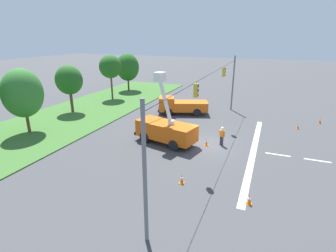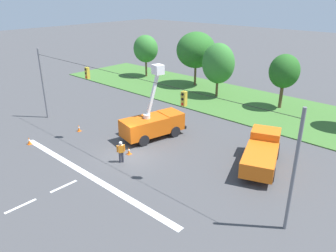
# 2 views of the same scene
# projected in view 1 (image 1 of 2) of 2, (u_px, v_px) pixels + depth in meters

# --- Properties ---
(ground_plane) EXTENTS (200.00, 200.00, 0.00)m
(ground_plane) POSITION_uv_depth(u_px,v_px,m) (208.00, 144.00, 24.46)
(ground_plane) COLOR #424244
(grass_verge) EXTENTS (56.00, 12.00, 0.10)m
(grass_verge) POSITION_uv_depth(u_px,v_px,m) (58.00, 121.00, 30.78)
(grass_verge) COLOR #3D6B2D
(grass_verge) RESTS_ON ground
(lane_markings) EXTENTS (17.60, 15.25, 0.01)m
(lane_markings) POSITION_uv_depth(u_px,v_px,m) (271.00, 154.00, 22.52)
(lane_markings) COLOR silver
(lane_markings) RESTS_ON ground
(signal_gantry) EXTENTS (26.20, 0.33, 7.20)m
(signal_gantry) POSITION_uv_depth(u_px,v_px,m) (211.00, 100.00, 23.13)
(signal_gantry) COLOR slate
(signal_gantry) RESTS_ON ground
(tree_centre) EXTENTS (4.10, 3.58, 6.65)m
(tree_centre) POSITION_uv_depth(u_px,v_px,m) (23.00, 93.00, 25.94)
(tree_centre) COLOR brown
(tree_centre) RESTS_ON ground
(tree_east) EXTENTS (3.26, 3.47, 6.13)m
(tree_east) POSITION_uv_depth(u_px,v_px,m) (69.00, 80.00, 33.18)
(tree_east) COLOR brown
(tree_east) RESTS_ON ground
(tree_far_east) EXTENTS (3.75, 3.25, 6.84)m
(tree_far_east) POSITION_uv_depth(u_px,v_px,m) (110.00, 67.00, 40.28)
(tree_far_east) COLOR brown
(tree_far_east) RESTS_ON ground
(tree_east_end) EXTENTS (4.20, 3.98, 6.68)m
(tree_east_end) POSITION_uv_depth(u_px,v_px,m) (128.00, 67.00, 46.65)
(tree_east_end) COLOR brown
(tree_east_end) RESTS_ON ground
(utility_truck_bucket_lift) EXTENTS (3.49, 6.21, 6.57)m
(utility_truck_bucket_lift) POSITION_uv_depth(u_px,v_px,m) (166.00, 129.00, 24.33)
(utility_truck_bucket_lift) COLOR #D6560F
(utility_truck_bucket_lift) RESTS_ON ground
(utility_truck_support_near) EXTENTS (4.31, 6.69, 2.21)m
(utility_truck_support_near) POSITION_uv_depth(u_px,v_px,m) (181.00, 105.00, 33.58)
(utility_truck_support_near) COLOR orange
(utility_truck_support_near) RESTS_ON ground
(road_worker) EXTENTS (0.42, 0.56, 1.77)m
(road_worker) POSITION_uv_depth(u_px,v_px,m) (222.00, 135.00, 23.99)
(road_worker) COLOR #383842
(road_worker) RESTS_ON ground
(traffic_cone_foreground_right) EXTENTS (0.36, 0.36, 0.71)m
(traffic_cone_foreground_right) POSITION_uv_depth(u_px,v_px,m) (320.00, 121.00, 30.16)
(traffic_cone_foreground_right) COLOR orange
(traffic_cone_foreground_right) RESTS_ON ground
(traffic_cone_mid_left) EXTENTS (0.36, 0.36, 0.69)m
(traffic_cone_mid_left) POSITION_uv_depth(u_px,v_px,m) (249.00, 199.00, 15.68)
(traffic_cone_mid_left) COLOR orange
(traffic_cone_mid_left) RESTS_ON ground
(traffic_cone_mid_right) EXTENTS (0.36, 0.36, 0.67)m
(traffic_cone_mid_right) POSITION_uv_depth(u_px,v_px,m) (182.00, 179.00, 17.92)
(traffic_cone_mid_right) COLOR orange
(traffic_cone_mid_right) RESTS_ON ground
(traffic_cone_lane_edge_a) EXTENTS (0.36, 0.36, 0.62)m
(traffic_cone_lane_edge_a) POSITION_uv_depth(u_px,v_px,m) (298.00, 126.00, 28.40)
(traffic_cone_lane_edge_a) COLOR orange
(traffic_cone_lane_edge_a) RESTS_ON ground
(traffic_cone_lane_edge_b) EXTENTS (0.36, 0.36, 0.65)m
(traffic_cone_lane_edge_b) POSITION_uv_depth(u_px,v_px,m) (206.00, 142.00, 24.16)
(traffic_cone_lane_edge_b) COLOR orange
(traffic_cone_lane_edge_b) RESTS_ON ground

